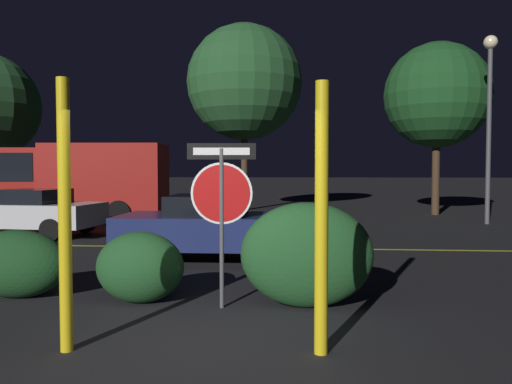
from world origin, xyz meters
The scene contains 14 objects.
ground_plane centered at (0.00, 0.00, 0.00)m, with size 260.00×260.00×0.00m, color black.
road_center_stripe centered at (0.00, 6.93, 0.00)m, with size 35.34×0.12×0.01m, color gold.
stop_sign centered at (0.08, 1.64, 1.58)m, with size 0.93×0.08×2.25m.
yellow_pole_left centered at (-1.29, -0.12, 1.41)m, with size 0.13×0.13×2.83m, color yellow.
yellow_pole_right centered at (1.35, 0.01, 1.39)m, with size 0.14×0.14×2.78m, color yellow.
hedge_bush_1 centered at (-3.02, 1.94, 0.50)m, with size 1.53×0.80×1.01m, color #19421E.
hedge_bush_2 centered at (-1.12, 1.81, 0.51)m, with size 1.26×0.84×1.01m, color #1E4C23.
hedge_bush_3 centered at (1.24, 1.75, 0.72)m, with size 1.82×0.82×1.45m, color #1E4C23.
passing_car_1 centered at (-6.50, 8.68, 0.70)m, with size 4.11×2.29×1.35m.
passing_car_2 centered at (-0.64, 5.23, 0.70)m, with size 4.02×2.03×1.37m.
delivery_truck centered at (-7.32, 12.70, 1.62)m, with size 6.96×2.64×2.84m.
street_lamp centered at (7.82, 13.00, 4.37)m, with size 0.47×0.47×6.56m.
tree_0 centered at (7.03, 16.60, 5.03)m, with size 4.41×4.41×7.25m.
tree_2 centered at (-1.32, 18.51, 6.02)m, with size 5.42×5.42×8.74m.
Camera 1 is at (1.08, -5.07, 1.88)m, focal length 35.00 mm.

